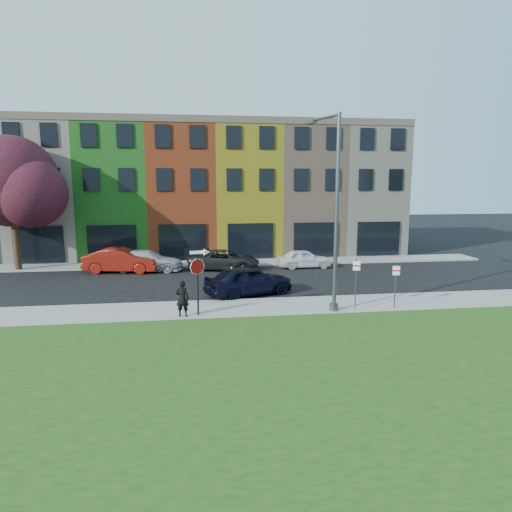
{
  "coord_description": "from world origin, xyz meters",
  "views": [
    {
      "loc": [
        -4.23,
        -17.33,
        5.87
      ],
      "look_at": [
        -1.27,
        4.0,
        2.34
      ],
      "focal_mm": 32.0,
      "sensor_mm": 36.0,
      "label": 1
    }
  ],
  "objects": [
    {
      "name": "parking_sign_b",
      "position": [
        4.85,
        1.89,
        1.4
      ],
      "size": [
        0.31,
        0.12,
        2.04
      ],
      "rotation": [
        0.0,
        0.0,
        -0.28
      ],
      "color": "#4D4F52",
      "rests_on": "sidewalk_near"
    },
    {
      "name": "sidewalk_far",
      "position": [
        -3.0,
        15.0,
        0.06
      ],
      "size": [
        40.0,
        2.4,
        0.12
      ],
      "primitive_type": "cube",
      "color": "gray",
      "rests_on": "ground"
    },
    {
      "name": "man",
      "position": [
        -4.75,
        1.9,
        0.91
      ],
      "size": [
        0.74,
        0.64,
        1.57
      ],
      "primitive_type": "imported",
      "rotation": [
        0.0,
        0.0,
        2.91
      ],
      "color": "black",
      "rests_on": "sidewalk_near"
    },
    {
      "name": "rowhouse_block",
      "position": [
        -2.5,
        21.18,
        4.99
      ],
      "size": [
        30.0,
        10.12,
        10.0
      ],
      "color": "beige",
      "rests_on": "ground"
    },
    {
      "name": "sedan_near",
      "position": [
        -1.43,
        5.65,
        0.79
      ],
      "size": [
        5.06,
        5.92,
        1.58
      ],
      "primitive_type": "imported",
      "rotation": [
        0.0,
        0.0,
        1.95
      ],
      "color": "black",
      "rests_on": "ground"
    },
    {
      "name": "parking_sign_a",
      "position": [
        2.97,
        1.89,
        1.58
      ],
      "size": [
        0.3,
        0.15,
        2.35
      ],
      "rotation": [
        0.0,
        0.0,
        -0.38
      ],
      "color": "#4D4F52",
      "rests_on": "sidewalk_near"
    },
    {
      "name": "parked_car_white",
      "position": [
        3.3,
        12.77,
        0.63
      ],
      "size": [
        1.59,
        3.76,
        1.27
      ],
      "primitive_type": "imported",
      "rotation": [
        0.0,
        0.0,
        1.58
      ],
      "color": "white",
      "rests_on": "ground"
    },
    {
      "name": "parked_car_silver",
      "position": [
        -7.31,
        13.05,
        0.69
      ],
      "size": [
        3.18,
        5.25,
        1.37
      ],
      "primitive_type": "imported",
      "rotation": [
        0.0,
        0.0,
        1.44
      ],
      "color": "silver",
      "rests_on": "ground"
    },
    {
      "name": "parked_car_dark",
      "position": [
        -2.22,
        12.87,
        0.66
      ],
      "size": [
        4.19,
        5.7,
        1.33
      ],
      "primitive_type": "imported",
      "rotation": [
        0.0,
        0.0,
        1.36
      ],
      "color": "black",
      "rests_on": "ground"
    },
    {
      "name": "stop_sign",
      "position": [
        -4.09,
        2.03,
        2.21
      ],
      "size": [
        1.04,
        0.2,
        2.93
      ],
      "rotation": [
        0.0,
        0.0,
        0.15
      ],
      "color": "black",
      "rests_on": "sidewalk_near"
    },
    {
      "name": "sidewalk_near",
      "position": [
        2.0,
        3.0,
        0.06
      ],
      "size": [
        40.0,
        3.0,
        0.12
      ],
      "primitive_type": "cube",
      "color": "gray",
      "rests_on": "ground"
    },
    {
      "name": "parked_car_red",
      "position": [
        -8.9,
        12.85,
        0.79
      ],
      "size": [
        2.96,
        5.24,
        1.58
      ],
      "primitive_type": "imported",
      "rotation": [
        0.0,
        0.0,
        1.43
      ],
      "color": "maroon",
      "rests_on": "ground"
    },
    {
      "name": "street_lamp",
      "position": [
        1.92,
        2.09,
        4.47
      ],
      "size": [
        1.05,
        2.5,
        8.63
      ],
      "rotation": [
        0.0,
        0.0,
        0.31
      ],
      "color": "#4D4F52",
      "rests_on": "sidewalk_near"
    },
    {
      "name": "ground",
      "position": [
        0.0,
        0.0,
        0.0
      ],
      "size": [
        120.0,
        120.0,
        0.0
      ],
      "primitive_type": "plane",
      "color": "black",
      "rests_on": "ground"
    },
    {
      "name": "tree_purple",
      "position": [
        -15.63,
        14.25,
        5.72
      ],
      "size": [
        7.02,
        6.14,
        8.68
      ],
      "color": "black",
      "rests_on": "sidewalk_far"
    }
  ]
}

